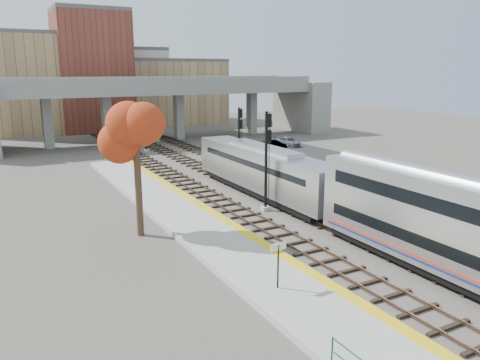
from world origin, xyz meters
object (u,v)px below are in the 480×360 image
signal_mast_near (266,161)px  car_c (288,142)px  tree (136,132)px  locomotive (263,170)px  car_b (275,145)px  car_a (256,152)px  signal_mast_far (145,129)px  signal_mast_mid (239,142)px

signal_mast_near → car_c: size_ratio=1.78×
tree → locomotive: bearing=21.0°
signal_mast_near → car_b: (16.04, 23.84, -3.27)m
car_c → car_b: bearing=-168.3°
tree → car_a: 29.74m
car_b → tree: bearing=-162.2°
car_c → car_a: bearing=-155.3°
car_a → car_c: (8.24, 5.20, -0.02)m
signal_mast_near → car_a: bearing=61.4°
locomotive → tree: (-12.16, -4.67, 4.48)m
car_b → car_c: car_c is taller
locomotive → signal_mast_near: bearing=-118.2°
signal_mast_far → signal_mast_mid: bearing=-77.4°
signal_mast_near → car_b: signal_mast_near is taller
car_a → car_b: 6.79m
signal_mast_far → car_a: size_ratio=1.70×
signal_mast_mid → car_a: (6.60, 7.76, -2.73)m
signal_mast_near → tree: 10.50m
signal_mast_near → car_c: (18.94, 24.85, -3.20)m
signal_mast_near → car_a: (10.70, 19.65, -3.18)m
locomotive → signal_mast_near: signal_mast_near is taller
locomotive → car_c: bearing=51.2°
signal_mast_mid → car_b: size_ratio=2.06×
locomotive → car_c: 26.92m
signal_mast_near → car_a: 22.60m
tree → car_c: bearing=41.4°
tree → car_a: (20.76, 20.41, -6.08)m
tree → car_c: tree is taller
signal_mast_far → car_a: 15.25m
locomotive → car_b: bearing=55.0°
signal_mast_mid → signal_mast_far: 18.83m
tree → car_b: (26.10, 24.60, -6.17)m
signal_mast_near → signal_mast_mid: size_ratio=1.10×
tree → car_c: (29.00, 25.61, -6.10)m
car_a → car_b: (5.34, 4.18, -0.08)m
signal_mast_far → car_b: 17.45m
car_a → car_c: bearing=44.0°
car_a → car_c: size_ratio=0.88×
tree → car_a: bearing=44.5°
signal_mast_near → signal_mast_far: 30.28m
car_c → signal_mast_mid: bearing=-146.5°
signal_mast_mid → car_a: size_ratio=1.85×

